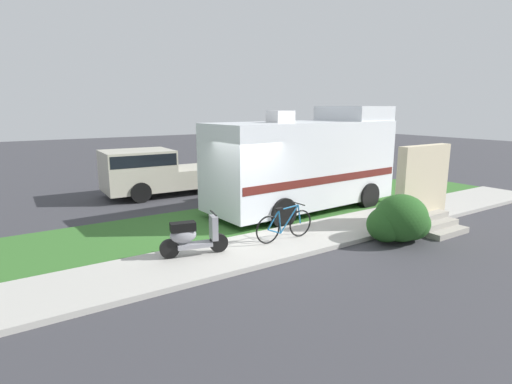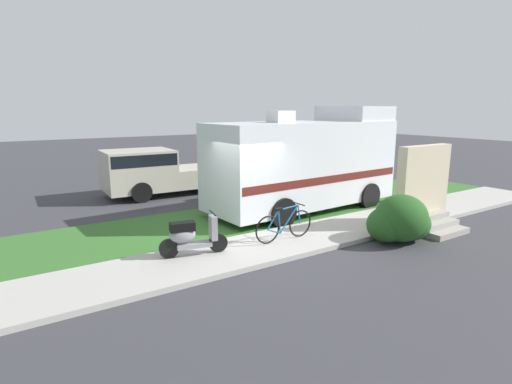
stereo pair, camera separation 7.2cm
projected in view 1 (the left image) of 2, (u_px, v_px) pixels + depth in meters
ground_plane at (244, 236)px, 11.11m from camera, size 80.00×80.00×0.00m
sidewalk at (270, 246)px, 10.12m from camera, size 24.00×2.00×0.12m
grass_strip at (218, 222)px, 12.33m from camera, size 24.00×3.40×0.08m
motorhome_rv at (305, 162)px, 13.51m from camera, size 6.76×2.75×3.48m
scooter at (192, 236)px, 9.21m from camera, size 1.56×0.62×0.97m
bicycle at (285, 225)px, 10.30m from camera, size 1.75×0.52×0.91m
pickup_truck_near at (161, 171)px, 16.16m from camera, size 5.76×2.36×1.83m
porch_steps at (425, 196)px, 11.59m from camera, size 2.00×1.26×2.40m
bush_by_porch at (400, 221)px, 10.47m from camera, size 1.73×1.30×1.23m
bottle_green at (380, 212)px, 12.68m from camera, size 0.07×0.07×0.27m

